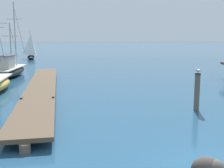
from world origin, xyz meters
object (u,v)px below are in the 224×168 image
(mooring_piling, at_px, (197,91))
(fishing_boat_1, at_px, (10,70))
(perched_seagull, at_px, (198,70))
(distant_sailboat, at_px, (30,46))

(mooring_piling, bearing_deg, fishing_boat_1, 131.36)
(perched_seagull, bearing_deg, fishing_boat_1, 131.35)
(mooring_piling, height_order, distant_sailboat, distant_sailboat)
(fishing_boat_1, relative_size, perched_seagull, 22.54)
(distant_sailboat, bearing_deg, perched_seagull, -68.75)
(fishing_boat_1, relative_size, mooring_piling, 4.60)
(perched_seagull, xyz_separation_m, distant_sailboat, (-13.31, 34.23, 0.05))
(fishing_boat_1, xyz_separation_m, distant_sailboat, (-1.49, 20.80, 1.40))
(perched_seagull, relative_size, distant_sailboat, 0.08)
(fishing_boat_1, distance_m, distant_sailboat, 20.90)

